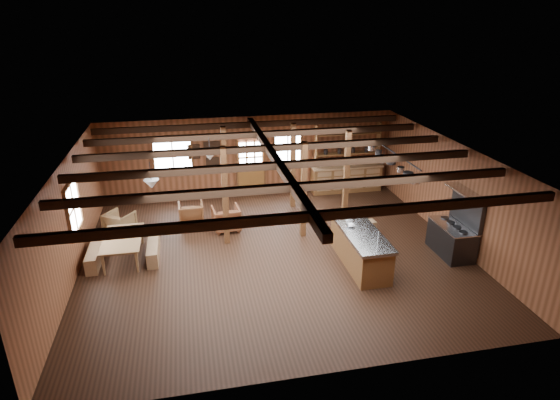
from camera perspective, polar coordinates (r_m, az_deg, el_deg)
name	(u,v)px	position (r m, az deg, el deg)	size (l,w,h in m)	color
room	(276,207)	(11.98, -0.55, -0.85)	(10.04, 9.04, 2.84)	black
ceiling_joists	(274,157)	(11.71, -0.74, 5.26)	(9.80, 8.82, 0.18)	black
timber_posts	(279,179)	(13.98, -0.09, 2.60)	(3.95, 2.35, 2.80)	#472314
back_door	(251,171)	(16.27, -3.55, 3.49)	(1.02, 0.08, 2.15)	brown
window_back_left	(173,156)	(15.94, -12.95, 5.27)	(1.32, 0.06, 1.32)	white
window_back_right	(288,149)	(16.29, 0.94, 6.20)	(1.02, 0.06, 1.32)	white
window_left	(73,207)	(12.51, -23.92, -0.84)	(0.14, 1.24, 1.32)	white
notice_boards	(206,153)	(15.93, -8.99, 5.70)	(1.08, 0.03, 0.90)	beige
back_counter	(346,175)	(16.92, 8.08, 3.05)	(2.55, 0.60, 2.45)	brown
pendant_lamps	(183,169)	(12.43, -11.72, 3.74)	(1.86, 2.36, 0.66)	#2A2A2D
pot_rack	(394,163)	(12.83, 13.69, 4.39)	(0.32, 3.00, 0.41)	#2A2A2D
kitchen_island	(360,247)	(12.14, 9.74, -5.70)	(0.88, 2.50, 1.20)	brown
step_stool	(368,227)	(13.94, 10.71, -3.26)	(0.43, 0.30, 0.38)	brown
commercial_range	(454,234)	(13.23, 20.47, -3.87)	(0.77, 1.44, 1.78)	#2A2A2D
dining_table	(125,248)	(12.94, -18.36, -5.58)	(1.74, 0.97, 0.61)	olive
bench_wall	(95,254)	(13.11, -21.57, -6.14)	(0.29, 1.54, 0.42)	brown
bench_aisle	(153,249)	(12.91, -15.17, -5.77)	(0.28, 1.49, 0.41)	brown
armchair_a	(191,213)	(14.48, -10.78, -1.61)	(0.73, 0.75, 0.68)	brown
armchair_b	(226,218)	(13.93, -6.58, -2.24)	(0.77, 0.79, 0.72)	brown
armchair_c	(120,223)	(14.41, -18.95, -2.63)	(0.71, 0.73, 0.67)	brown
counter_pot	(351,212)	(12.77, 8.64, -1.45)	(0.28, 0.28, 0.17)	#B7BABE
bowl	(350,226)	(12.10, 8.54, -3.11)	(0.24, 0.24, 0.06)	silver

